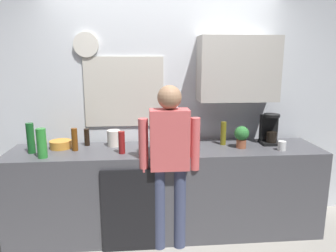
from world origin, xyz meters
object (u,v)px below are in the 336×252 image
(mixing_bowl, at_px, (61,144))
(potted_plant, at_px, (242,135))
(bottle_clear_soda, at_px, (42,143))
(bottle_olive_oil, at_px, (223,133))
(storage_canister, at_px, (114,138))
(coffee_maker, at_px, (270,130))
(bottle_amber_beer, at_px, (75,139))
(cup_white_mug, at_px, (282,146))
(bottle_green_wine, at_px, (31,138))
(dish_soap, at_px, (163,148))
(bottle_red_vinegar, at_px, (122,142))
(person_at_sink, at_px, (169,155))
(bottle_dark_sauce, at_px, (87,137))

(mixing_bowl, relative_size, potted_plant, 0.96)
(bottle_clear_soda, xyz_separation_m, bottle_olive_oil, (1.80, 0.30, -0.02))
(storage_canister, bearing_deg, mixing_bowl, -176.29)
(coffee_maker, relative_size, bottle_amber_beer, 1.43)
(potted_plant, relative_size, storage_canister, 1.35)
(coffee_maker, xyz_separation_m, bottle_amber_beer, (-2.06, -0.10, -0.03))
(mixing_bowl, height_order, potted_plant, potted_plant)
(bottle_clear_soda, xyz_separation_m, cup_white_mug, (2.33, 0.03, -0.09))
(bottle_green_wine, relative_size, dish_soap, 1.67)
(coffee_maker, height_order, bottle_red_vinegar, coffee_maker)
(cup_white_mug, bearing_deg, bottle_green_wine, 177.03)
(bottle_clear_soda, bearing_deg, bottle_red_vinegar, 5.56)
(bottle_amber_beer, xyz_separation_m, potted_plant, (1.70, -0.05, 0.02))
(bottle_red_vinegar, xyz_separation_m, dish_soap, (0.39, -0.12, -0.03))
(bottle_red_vinegar, relative_size, cup_white_mug, 2.32)
(bottle_clear_soda, height_order, potted_plant, bottle_clear_soda)
(bottle_clear_soda, bearing_deg, coffee_maker, 7.54)
(bottle_amber_beer, relative_size, bottle_red_vinegar, 1.05)
(potted_plant, relative_size, person_at_sink, 0.14)
(dish_soap, bearing_deg, bottle_green_wine, 170.49)
(dish_soap, bearing_deg, mixing_bowl, 160.73)
(bottle_red_vinegar, bearing_deg, bottle_amber_beer, 163.69)
(bottle_green_wine, xyz_separation_m, person_at_sink, (1.33, -0.28, -0.12))
(storage_canister, height_order, person_at_sink, person_at_sink)
(mixing_bowl, bearing_deg, cup_white_mug, -7.03)
(bottle_olive_oil, relative_size, dish_soap, 1.39)
(coffee_maker, height_order, dish_soap, coffee_maker)
(potted_plant, bearing_deg, mixing_bowl, 175.35)
(storage_canister, bearing_deg, bottle_amber_beer, -160.20)
(bottle_dark_sauce, relative_size, storage_canister, 1.06)
(storage_canister, bearing_deg, person_at_sink, -39.96)
(person_at_sink, bearing_deg, bottle_red_vinegar, 166.83)
(bottle_red_vinegar, bearing_deg, bottle_clear_soda, -174.44)
(potted_plant, distance_m, person_at_sink, 0.83)
(dish_soap, bearing_deg, storage_canister, 140.98)
(bottle_red_vinegar, height_order, bottle_olive_oil, bottle_olive_oil)
(bottle_dark_sauce, height_order, cup_white_mug, bottle_dark_sauce)
(potted_plant, xyz_separation_m, storage_canister, (-1.32, 0.19, -0.05))
(bottle_amber_beer, bearing_deg, person_at_sink, -19.20)
(storage_canister, bearing_deg, dish_soap, -39.02)
(bottle_amber_beer, xyz_separation_m, mixing_bowl, (-0.17, 0.10, -0.08))
(bottle_clear_soda, xyz_separation_m, dish_soap, (1.12, -0.05, -0.06))
(bottle_amber_beer, height_order, potted_plant, same)
(bottle_amber_beer, relative_size, bottle_clear_soda, 0.82)
(bottle_green_wine, height_order, dish_soap, bottle_green_wine)
(bottle_amber_beer, distance_m, person_at_sink, 0.98)
(bottle_red_vinegar, xyz_separation_m, bottle_clear_soda, (-0.73, -0.07, 0.03))
(bottle_dark_sauce, distance_m, mixing_bowl, 0.27)
(bottle_clear_soda, xyz_separation_m, mixing_bowl, (0.09, 0.31, -0.10))
(bottle_green_wine, bearing_deg, cup_white_mug, -2.97)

